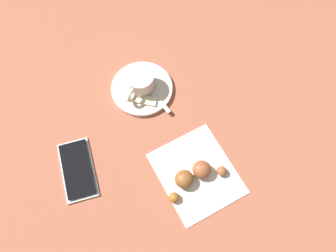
{
  "coord_description": "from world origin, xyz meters",
  "views": [
    {
      "loc": [
        -0.3,
        0.1,
        0.75
      ],
      "look_at": [
        0.0,
        0.01,
        0.02
      ],
      "focal_mm": 38.87,
      "sensor_mm": 36.0,
      "label": 1
    }
  ],
  "objects_px": {
    "saucer": "(142,89)",
    "napkin": "(197,173)",
    "sugar_packet": "(141,99)",
    "espresso_cup": "(140,82)",
    "teaspoon": "(146,87)",
    "croissant": "(194,176)",
    "cell_phone": "(78,169)"
  },
  "relations": [
    {
      "from": "saucer",
      "to": "teaspoon",
      "type": "relative_size",
      "value": 1.17
    },
    {
      "from": "espresso_cup",
      "to": "napkin",
      "type": "relative_size",
      "value": 0.43
    },
    {
      "from": "cell_phone",
      "to": "teaspoon",
      "type": "bearing_deg",
      "value": -53.02
    },
    {
      "from": "espresso_cup",
      "to": "sugar_packet",
      "type": "xyz_separation_m",
      "value": [
        -0.03,
        0.01,
        -0.02
      ]
    },
    {
      "from": "teaspoon",
      "to": "napkin",
      "type": "distance_m",
      "value": 0.23
    },
    {
      "from": "sugar_packet",
      "to": "cell_phone",
      "type": "xyz_separation_m",
      "value": [
        -0.12,
        0.17,
        -0.01
      ]
    },
    {
      "from": "espresso_cup",
      "to": "napkin",
      "type": "xyz_separation_m",
      "value": [
        -0.23,
        -0.06,
        -0.03
      ]
    },
    {
      "from": "sugar_packet",
      "to": "cell_phone",
      "type": "height_order",
      "value": "sugar_packet"
    },
    {
      "from": "napkin",
      "to": "teaspoon",
      "type": "bearing_deg",
      "value": 11.42
    },
    {
      "from": "saucer",
      "to": "cell_phone",
      "type": "height_order",
      "value": "same"
    },
    {
      "from": "teaspoon",
      "to": "sugar_packet",
      "type": "xyz_separation_m",
      "value": [
        -0.03,
        0.02,
        0.0
      ]
    },
    {
      "from": "espresso_cup",
      "to": "teaspoon",
      "type": "bearing_deg",
      "value": -110.39
    },
    {
      "from": "teaspoon",
      "to": "cell_phone",
      "type": "distance_m",
      "value": 0.24
    },
    {
      "from": "napkin",
      "to": "cell_phone",
      "type": "distance_m",
      "value": 0.25
    },
    {
      "from": "sugar_packet",
      "to": "croissant",
      "type": "distance_m",
      "value": 0.21
    },
    {
      "from": "espresso_cup",
      "to": "teaspoon",
      "type": "xyz_separation_m",
      "value": [
        -0.0,
        -0.01,
        -0.02
      ]
    },
    {
      "from": "saucer",
      "to": "napkin",
      "type": "height_order",
      "value": "saucer"
    },
    {
      "from": "napkin",
      "to": "croissant",
      "type": "distance_m",
      "value": 0.02
    },
    {
      "from": "teaspoon",
      "to": "croissant",
      "type": "xyz_separation_m",
      "value": [
        -0.24,
        -0.04,
        0.0
      ]
    },
    {
      "from": "croissant",
      "to": "sugar_packet",
      "type": "bearing_deg",
      "value": 15.44
    },
    {
      "from": "sugar_packet",
      "to": "espresso_cup",
      "type": "bearing_deg",
      "value": 107.29
    },
    {
      "from": "croissant",
      "to": "napkin",
      "type": "bearing_deg",
      "value": -55.15
    },
    {
      "from": "teaspoon",
      "to": "croissant",
      "type": "distance_m",
      "value": 0.24
    },
    {
      "from": "espresso_cup",
      "to": "croissant",
      "type": "bearing_deg",
      "value": -168.47
    },
    {
      "from": "espresso_cup",
      "to": "croissant",
      "type": "distance_m",
      "value": 0.25
    },
    {
      "from": "sugar_packet",
      "to": "napkin",
      "type": "xyz_separation_m",
      "value": [
        -0.2,
        -0.07,
        -0.01
      ]
    },
    {
      "from": "teaspoon",
      "to": "napkin",
      "type": "bearing_deg",
      "value": -168.58
    },
    {
      "from": "espresso_cup",
      "to": "cell_phone",
      "type": "xyz_separation_m",
      "value": [
        -0.15,
        0.18,
        -0.03
      ]
    },
    {
      "from": "croissant",
      "to": "cell_phone",
      "type": "bearing_deg",
      "value": 68.88
    },
    {
      "from": "napkin",
      "to": "croissant",
      "type": "height_order",
      "value": "croissant"
    },
    {
      "from": "croissant",
      "to": "saucer",
      "type": "bearing_deg",
      "value": 11.15
    },
    {
      "from": "espresso_cup",
      "to": "napkin",
      "type": "height_order",
      "value": "espresso_cup"
    }
  ]
}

